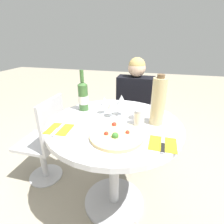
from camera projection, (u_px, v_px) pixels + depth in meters
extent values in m
plane|color=#9E937F|center=(114.00, 201.00, 1.53)|extent=(12.00, 12.00, 0.00)
cylinder|color=#B2B2B7|center=(114.00, 200.00, 1.53)|extent=(0.51, 0.51, 0.02)
cylinder|color=#B2B2B7|center=(114.00, 167.00, 1.38)|extent=(0.08, 0.08, 0.72)
cylinder|color=silver|center=(115.00, 124.00, 1.23)|extent=(0.93, 0.93, 0.04)
cylinder|color=silver|center=(132.00, 151.00, 2.19)|extent=(0.33, 0.33, 0.01)
cylinder|color=silver|center=(133.00, 138.00, 2.11)|extent=(0.06, 0.06, 0.39)
cube|color=silver|center=(134.00, 123.00, 2.03)|extent=(0.36, 0.36, 0.03)
cube|color=silver|center=(137.00, 99.00, 2.09)|extent=(0.36, 0.02, 0.43)
cube|color=black|center=(131.00, 144.00, 1.97)|extent=(0.33, 0.31, 0.42)
cube|color=black|center=(135.00, 100.00, 1.92)|extent=(0.39, 0.19, 0.52)
sphere|color=#DBB293|center=(137.00, 68.00, 1.78)|extent=(0.18, 0.18, 0.18)
sphere|color=tan|center=(137.00, 66.00, 1.77)|extent=(0.17, 0.17, 0.17)
cylinder|color=silver|center=(46.00, 175.00, 1.81)|extent=(0.33, 0.33, 0.01)
cylinder|color=silver|center=(43.00, 160.00, 1.74)|extent=(0.06, 0.06, 0.39)
cube|color=silver|center=(40.00, 142.00, 1.65)|extent=(0.36, 0.36, 0.03)
cube|color=silver|center=(53.00, 123.00, 1.52)|extent=(0.02, 0.36, 0.43)
cylinder|color=#E5C17F|center=(117.00, 136.00, 1.03)|extent=(0.32, 0.32, 0.02)
sphere|color=#B22D1E|center=(106.00, 133.00, 1.03)|extent=(0.03, 0.03, 0.03)
sphere|color=#B22D1E|center=(128.00, 132.00, 1.04)|extent=(0.03, 0.03, 0.03)
sphere|color=#336B28|center=(115.00, 136.00, 1.00)|extent=(0.04, 0.04, 0.04)
sphere|color=#B22D1E|center=(114.00, 124.00, 1.14)|extent=(0.03, 0.03, 0.03)
cylinder|color=#38602D|center=(83.00, 98.00, 1.39)|extent=(0.08, 0.08, 0.21)
cone|color=#38602D|center=(82.00, 83.00, 1.34)|extent=(0.08, 0.08, 0.03)
cylinder|color=#38602D|center=(82.00, 76.00, 1.32)|extent=(0.03, 0.03, 0.09)
cylinder|color=silver|center=(83.00, 100.00, 1.39)|extent=(0.08, 0.08, 0.07)
cylinder|color=tan|center=(158.00, 102.00, 1.15)|extent=(0.09, 0.09, 0.31)
cylinder|color=brown|center=(161.00, 76.00, 1.08)|extent=(0.05, 0.05, 0.02)
cylinder|color=silver|center=(139.00, 118.00, 1.17)|extent=(0.07, 0.07, 0.09)
cylinder|color=#B2B2B7|center=(139.00, 111.00, 1.15)|extent=(0.07, 0.07, 0.02)
cylinder|color=silver|center=(104.00, 113.00, 1.36)|extent=(0.06, 0.06, 0.00)
cylinder|color=silver|center=(104.00, 109.00, 1.35)|extent=(0.01, 0.01, 0.06)
cone|color=silver|center=(104.00, 101.00, 1.32)|extent=(0.06, 0.06, 0.07)
cylinder|color=silver|center=(121.00, 115.00, 1.33)|extent=(0.06, 0.06, 0.00)
cylinder|color=silver|center=(121.00, 110.00, 1.31)|extent=(0.01, 0.01, 0.08)
cone|color=silver|center=(121.00, 100.00, 1.28)|extent=(0.08, 0.08, 0.08)
cylinder|color=silver|center=(111.00, 116.00, 1.30)|extent=(0.06, 0.06, 0.00)
cylinder|color=silver|center=(111.00, 113.00, 1.29)|extent=(0.01, 0.01, 0.06)
cone|color=beige|center=(111.00, 105.00, 1.27)|extent=(0.07, 0.07, 0.06)
cube|color=yellow|center=(59.00, 129.00, 1.13)|extent=(0.16, 0.16, 0.00)
cube|color=silver|center=(59.00, 128.00, 1.13)|extent=(0.03, 0.19, 0.00)
cube|color=silver|center=(55.00, 132.00, 1.08)|extent=(0.02, 0.09, 0.00)
cube|color=yellow|center=(163.00, 144.00, 0.97)|extent=(0.15, 0.15, 0.00)
cube|color=silver|center=(163.00, 143.00, 0.97)|extent=(0.02, 0.19, 0.00)
cube|color=black|center=(163.00, 148.00, 0.93)|extent=(0.02, 0.09, 0.00)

